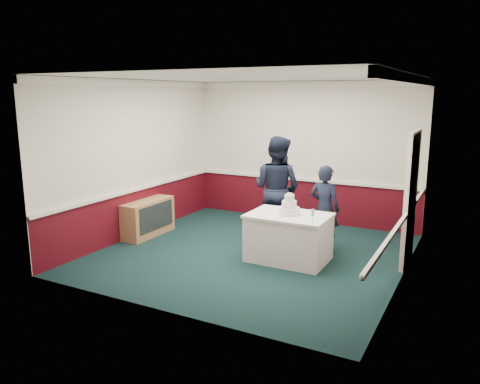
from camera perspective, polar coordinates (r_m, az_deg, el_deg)
The scene contains 9 objects.
ground at distance 8.23m, azimuth 1.40°, elevation -7.50°, with size 5.00×5.00×0.00m, color black.
room_shell at distance 8.32m, azimuth 3.84°, elevation 6.57°, with size 5.00×5.00×3.00m.
sideboard at distance 9.35m, azimuth -11.12°, elevation -3.12°, with size 0.41×1.20×0.70m.
cake_table at distance 7.84m, azimuth 5.94°, elevation -5.48°, with size 1.32×0.92×0.79m.
wedding_cake at distance 7.71m, azimuth 6.01°, elevation -1.93°, with size 0.35×0.35×0.36m.
cake_knife at distance 7.57m, azimuth 5.22°, elevation -3.02°, with size 0.01×0.22×0.01m, color silver.
champagne_flute at distance 7.28m, azimuth 8.85°, elevation -2.61°, with size 0.05×0.05×0.21m.
person_man at distance 8.78m, azimuth 4.51°, elevation 0.39°, with size 0.96×0.75×1.98m, color black.
person_woman at distance 8.32m, azimuth 10.27°, elevation -1.98°, with size 0.56×0.37×1.53m, color black.
Camera 1 is at (3.45, -6.96, 2.73)m, focal length 35.00 mm.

